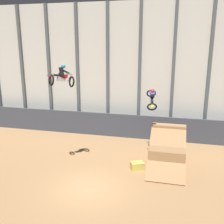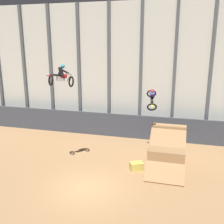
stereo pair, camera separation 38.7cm
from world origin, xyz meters
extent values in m
plane|color=#9E754C|center=(0.00, 0.00, 0.00)|extent=(60.00, 60.00, 0.00)
cube|color=beige|center=(0.00, 10.91, 6.16)|extent=(32.00, 0.12, 12.32)
cube|color=#4C5156|center=(-10.64, 10.71, 6.16)|extent=(0.28, 0.28, 12.32)
cube|color=#4C5156|center=(-7.60, 10.71, 6.16)|extent=(0.28, 0.28, 12.32)
cube|color=#4C5156|center=(-4.56, 10.71, 6.16)|extent=(0.28, 0.28, 12.32)
cube|color=#4C5156|center=(-1.52, 10.71, 6.16)|extent=(0.28, 0.28, 12.32)
cube|color=#4C5156|center=(1.52, 10.71, 6.16)|extent=(0.28, 0.28, 12.32)
cube|color=#4C5156|center=(4.56, 10.71, 6.16)|extent=(0.28, 0.28, 12.32)
cube|color=#4C5156|center=(7.60, 10.71, 6.16)|extent=(0.28, 0.28, 12.32)
cube|color=#383D47|center=(0.00, 9.54, 1.11)|extent=(31.36, 0.20, 2.22)
cube|color=#966F48|center=(4.52, 4.56, 0.79)|extent=(2.50, 3.05, 1.57)
cube|color=olive|center=(4.52, 5.83, 1.31)|extent=(2.55, 0.50, 2.62)
cube|color=#9E754C|center=(4.52, 3.90, 1.31)|extent=(2.55, 4.45, 2.79)
torus|color=black|center=(-1.86, 2.53, 6.18)|extent=(0.68, 0.65, 0.74)
torus|color=black|center=(-2.80, 1.51, 6.38)|extent=(0.68, 0.65, 0.74)
cube|color=#B7B7BC|center=(-2.35, 2.00, 6.41)|extent=(0.51, 0.53, 0.35)
cube|color=red|center=(-2.21, 2.14, 6.58)|extent=(0.47, 0.48, 0.30)
cube|color=black|center=(-2.48, 1.85, 6.66)|extent=(0.51, 0.53, 0.20)
cube|color=red|center=(-2.84, 1.47, 6.65)|extent=(0.35, 0.36, 0.11)
cylinder|color=#B7B7BC|center=(-1.95, 2.42, 6.44)|extent=(0.26, 0.28, 0.50)
cylinder|color=black|center=(-1.96, 2.42, 6.68)|extent=(0.57, 0.40, 0.04)
cube|color=black|center=(-2.32, 2.03, 6.90)|extent=(0.38, 0.38, 0.52)
sphere|color=#2393CC|center=(-2.22, 2.14, 7.21)|extent=(0.39, 0.39, 0.30)
cylinder|color=black|center=(-2.39, 2.13, 6.64)|extent=(0.34, 0.35, 0.37)
cylinder|color=black|center=(-2.21, 1.96, 6.64)|extent=(0.34, 0.35, 0.37)
cylinder|color=black|center=(-2.27, 2.31, 6.89)|extent=(0.40, 0.42, 0.32)
cylinder|color=black|center=(-2.04, 2.10, 6.89)|extent=(0.40, 0.42, 0.32)
torus|color=black|center=(3.06, 6.24, 4.94)|extent=(0.80, 0.61, 0.67)
torus|color=black|center=(3.25, 5.09, 4.17)|extent=(0.80, 0.61, 0.67)
cube|color=#B7B7BC|center=(3.17, 5.56, 4.62)|extent=(0.28, 0.61, 0.52)
cube|color=yellow|center=(3.17, 5.59, 4.89)|extent=(0.28, 0.53, 0.44)
cube|color=black|center=(3.23, 5.25, 4.68)|extent=(0.25, 0.55, 0.41)
cube|color=yellow|center=(3.29, 4.86, 4.33)|extent=(0.19, 0.35, 0.25)
cylinder|color=#B7B7BC|center=(3.10, 5.96, 5.04)|extent=(0.08, 0.17, 0.55)
cylinder|color=black|center=(3.13, 5.80, 5.22)|extent=(0.62, 0.30, 0.04)
cube|color=navy|center=(3.22, 5.26, 5.03)|extent=(0.36, 0.54, 0.45)
sphere|color=red|center=(3.24, 5.17, 5.35)|extent=(0.32, 0.40, 0.36)
cylinder|color=navy|center=(3.07, 5.43, 4.84)|extent=(0.18, 0.44, 0.12)
cylinder|color=navy|center=(3.31, 5.47, 4.84)|extent=(0.18, 0.44, 0.12)
cylinder|color=navy|center=(3.03, 5.42, 5.17)|extent=(0.17, 0.53, 0.20)
cylinder|color=navy|center=(3.35, 5.47, 5.17)|extent=(0.17, 0.53, 0.20)
cube|color=#CCB751|center=(2.54, 3.24, 0.28)|extent=(1.07, 0.94, 0.56)
cube|color=#996623|center=(2.54, 3.24, 0.28)|extent=(0.83, 0.45, 0.57)
camera|label=1|loc=(4.80, -13.55, 8.61)|focal=42.00mm
camera|label=2|loc=(5.18, -13.45, 8.61)|focal=42.00mm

